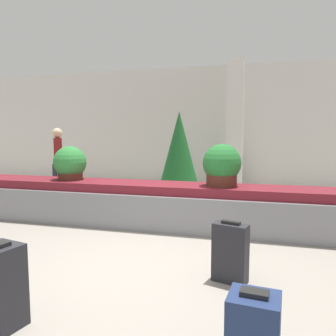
% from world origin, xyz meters
% --- Properties ---
extents(ground_plane, '(18.00, 18.00, 0.00)m').
position_xyz_m(ground_plane, '(0.00, 0.00, 0.00)').
color(ground_plane, gray).
extents(back_wall, '(18.00, 0.06, 3.20)m').
position_xyz_m(back_wall, '(0.00, 5.33, 1.60)').
color(back_wall, silver).
rests_on(back_wall, ground_plane).
extents(carousel, '(8.42, 0.85, 0.68)m').
position_xyz_m(carousel, '(0.00, 1.66, 0.33)').
color(carousel, gray).
rests_on(carousel, ground_plane).
extents(pillar, '(0.39, 0.39, 3.20)m').
position_xyz_m(pillar, '(0.83, 4.74, 1.60)').
color(pillar, silver).
rests_on(pillar, ground_plane).
extents(suitcase_1, '(0.34, 0.31, 0.67)m').
position_xyz_m(suitcase_1, '(-0.50, -1.31, 0.32)').
color(suitcase_1, '#232328').
rests_on(suitcase_1, ground_plane).
extents(suitcase_2, '(0.37, 0.25, 0.62)m').
position_xyz_m(suitcase_2, '(1.10, -0.08, 0.30)').
color(suitcase_2, '#232328').
rests_on(suitcase_2, ground_plane).
extents(suitcase_3, '(0.33, 0.30, 0.54)m').
position_xyz_m(suitcase_3, '(1.34, -1.34, 0.26)').
color(suitcase_3, navy).
rests_on(suitcase_3, ground_plane).
extents(potted_plant_0, '(0.56, 0.56, 0.57)m').
position_xyz_m(potted_plant_0, '(-1.76, 1.72, 0.95)').
color(potted_plant_0, '#4C2319').
rests_on(potted_plant_0, carousel).
extents(potted_plant_1, '(0.58, 0.58, 0.64)m').
position_xyz_m(potted_plant_1, '(0.83, 1.67, 0.99)').
color(potted_plant_1, '#4C2319').
rests_on(potted_plant_1, carousel).
extents(traveler_0, '(0.33, 0.37, 1.59)m').
position_xyz_m(traveler_0, '(-3.07, 3.35, 0.94)').
color(traveler_0, '#282833').
rests_on(traveler_0, ground_plane).
extents(decorated_tree, '(0.94, 0.94, 1.95)m').
position_xyz_m(decorated_tree, '(-0.28, 3.62, 1.06)').
color(decorated_tree, '#4C331E').
rests_on(decorated_tree, ground_plane).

